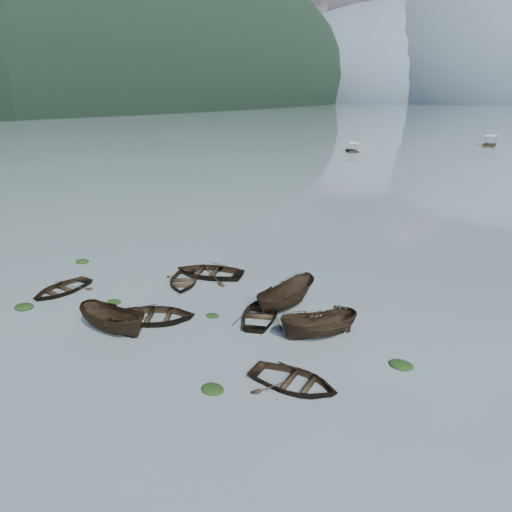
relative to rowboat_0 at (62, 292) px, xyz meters
The scene contains 22 objects.
ground_plane 10.86m from the rowboat_0, 21.77° to the right, with size 2400.00×2400.00×0.00m, color slate.
haze_mtn_a 930.17m from the rowboat_0, 105.59° to the left, with size 520.00×520.00×280.00m, color #475666.
haze_mtn_b 897.36m from the rowboat_0, 93.19° to the left, with size 520.00×520.00×340.00m, color #475666.
rowboat_0 is the anchor object (origin of this frame).
rowboat_1 8.03m from the rowboat_0, ahead, with size 3.41×4.78×0.99m, color black.
rowboat_2 7.35m from the rowboat_0, 14.75° to the right, with size 1.71×4.56×1.76m, color black.
rowboat_3 13.58m from the rowboat_0, 16.75° to the left, with size 3.07×4.29×0.89m, color black.
rowboat_4 17.72m from the rowboat_0, ahead, with size 2.94×4.12×0.85m, color black.
rowboat_5 17.18m from the rowboat_0, 11.69° to the left, with size 1.65×4.40×1.70m, color black.
rowboat_6 7.92m from the rowboat_0, 42.07° to the left, with size 2.86×4.01×0.83m, color black.
rowboat_7 9.86m from the rowboat_0, 48.86° to the left, with size 3.53×4.95×1.02m, color black.
rowboat_8 14.77m from the rowboat_0, 22.85° to the left, with size 1.80×4.79×1.85m, color black.
weed_clump_0 2.75m from the rowboat_0, 87.04° to the right, with size 1.25×1.03×0.27m, color black.
weed_clump_1 4.25m from the rowboat_0, ahead, with size 0.96×0.77×0.21m, color black.
weed_clump_2 15.17m from the rowboat_0, 12.27° to the right, with size 1.09×0.87×0.24m, color black.
weed_clump_3 15.86m from the rowboat_0, 10.49° to the left, with size 0.78×0.66×0.17m, color black.
weed_clump_4 21.55m from the rowboat_0, ahead, with size 1.17×0.93×0.24m, color black.
weed_clump_5 5.66m from the rowboat_0, 128.99° to the left, with size 1.16×0.94×0.25m, color black.
weed_clump_6 10.81m from the rowboat_0, 13.15° to the left, with size 0.82×0.69×0.17m, color black.
weed_clump_7 16.19m from the rowboat_0, 19.04° to the left, with size 1.01×0.81×0.22m, color black.
pontoon_left 85.84m from the rowboat_0, 98.10° to the left, with size 2.17×5.21×2.00m, color black, non-canonical shape.
pontoon_centre 116.65m from the rowboat_0, 83.65° to the left, with size 2.66×6.38×2.45m, color black, non-canonical shape.
Camera 1 is at (15.29, -12.49, 12.22)m, focal length 32.00 mm.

